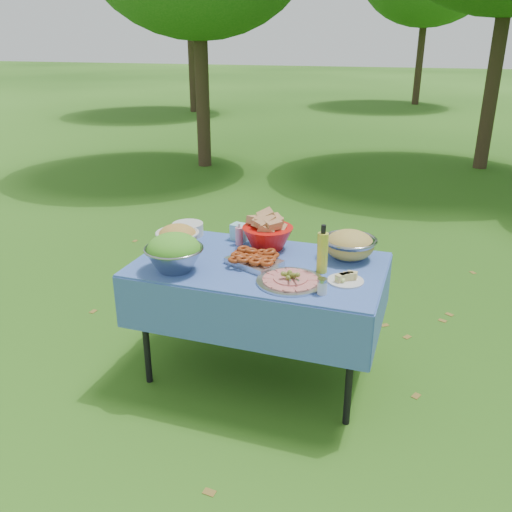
{
  "coord_description": "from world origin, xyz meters",
  "views": [
    {
      "loc": [
        0.93,
        -2.82,
        2.01
      ],
      "look_at": [
        -0.02,
        0.0,
        0.81
      ],
      "focal_mm": 38.0,
      "sensor_mm": 36.0,
      "label": 1
    }
  ],
  "objects": [
    {
      "name": "oil_bottle",
      "position": [
        0.38,
        -0.01,
        0.9
      ],
      "size": [
        0.06,
        0.06,
        0.28
      ],
      "primitive_type": "cylinder",
      "rotation": [
        0.0,
        0.0,
        0.0
      ],
      "color": "gold",
      "rests_on": "picnic_table"
    },
    {
      "name": "bread_bowl",
      "position": [
        -0.03,
        0.26,
        0.87
      ],
      "size": [
        0.37,
        0.37,
        0.21
      ],
      "primitive_type": null,
      "rotation": [
        0.0,
        0.0,
        0.17
      ],
      "color": "red",
      "rests_on": "picnic_table"
    },
    {
      "name": "sanitizer_bottle",
      "position": [
        -0.22,
        0.26,
        0.83
      ],
      "size": [
        0.05,
        0.05,
        0.14
      ],
      "primitive_type": "cylinder",
      "rotation": [
        0.0,
        0.0,
        0.08
      ],
      "color": "pink",
      "rests_on": "picnic_table"
    },
    {
      "name": "plate_stack",
      "position": [
        -0.62,
        0.32,
        0.8
      ],
      "size": [
        0.25,
        0.25,
        0.08
      ],
      "primitive_type": "cylinder",
      "rotation": [
        0.0,
        0.0,
        -0.2
      ],
      "color": "silver",
      "rests_on": "picnic_table"
    },
    {
      "name": "charcuterie_platter",
      "position": [
        0.25,
        -0.2,
        0.8
      ],
      "size": [
        0.42,
        0.42,
        0.09
      ],
      "primitive_type": "cylinder",
      "rotation": [
        0.0,
        0.0,
        0.13
      ],
      "color": "#B5B9BD",
      "rests_on": "picnic_table"
    },
    {
      "name": "ground",
      "position": [
        0.0,
        0.0,
        0.0
      ],
      "size": [
        80.0,
        80.0,
        0.0
      ],
      "primitive_type": "plane",
      "color": "#143609",
      "rests_on": "ground"
    },
    {
      "name": "salad_bowl",
      "position": [
        -0.43,
        -0.25,
        0.87
      ],
      "size": [
        0.39,
        0.39,
        0.22
      ],
      "primitive_type": null,
      "rotation": [
        0.0,
        0.0,
        -0.19
      ],
      "color": "#93969C",
      "rests_on": "picnic_table"
    },
    {
      "name": "shaker",
      "position": [
        0.44,
        -0.29,
        0.8
      ],
      "size": [
        0.06,
        0.06,
        0.09
      ],
      "primitive_type": "cylinder",
      "rotation": [
        0.0,
        0.0,
        -0.11
      ],
      "color": "silver",
      "rests_on": "picnic_table"
    },
    {
      "name": "pasta_bowl_white",
      "position": [
        -0.58,
        0.09,
        0.84
      ],
      "size": [
        0.34,
        0.34,
        0.15
      ],
      "primitive_type": null,
      "rotation": [
        0.0,
        0.0,
        -0.3
      ],
      "color": "silver",
      "rests_on": "picnic_table"
    },
    {
      "name": "fried_tray",
      "position": [
        -0.02,
        -0.03,
        0.8
      ],
      "size": [
        0.36,
        0.32,
        0.07
      ],
      "primitive_type": "cube",
      "rotation": [
        0.0,
        0.0,
        -0.42
      ],
      "color": "silver",
      "rests_on": "picnic_table"
    },
    {
      "name": "picnic_table",
      "position": [
        0.0,
        0.0,
        0.38
      ],
      "size": [
        1.46,
        0.86,
        0.76
      ],
      "primitive_type": "cube",
      "color": "#729DDC",
      "rests_on": "ground"
    },
    {
      "name": "wipes_box",
      "position": [
        -0.25,
        0.35,
        0.81
      ],
      "size": [
        0.13,
        0.11,
        0.11
      ],
      "primitive_type": "cube",
      "rotation": [
        0.0,
        0.0,
        -0.21
      ],
      "color": "#8DD5DC",
      "rests_on": "picnic_table"
    },
    {
      "name": "cheese_plate",
      "position": [
        0.53,
        -0.09,
        0.79
      ],
      "size": [
        0.21,
        0.21,
        0.05
      ],
      "primitive_type": "cylinder",
      "rotation": [
        0.0,
        0.0,
        0.03
      ],
      "color": "silver",
      "rests_on": "picnic_table"
    },
    {
      "name": "pasta_bowl_steel",
      "position": [
        0.49,
        0.26,
        0.85
      ],
      "size": [
        0.39,
        0.39,
        0.17
      ],
      "primitive_type": null,
      "rotation": [
        0.0,
        0.0,
        -0.22
      ],
      "color": "#93969C",
      "rests_on": "picnic_table"
    }
  ]
}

